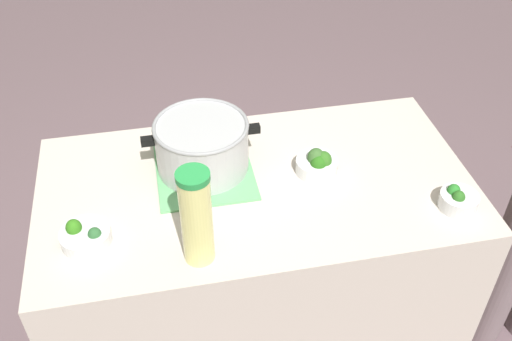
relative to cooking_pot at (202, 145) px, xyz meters
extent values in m
cube|color=beige|center=(0.15, -0.10, -0.53)|extent=(1.30, 0.70, 0.88)
cube|color=#69B875|center=(0.00, 0.00, -0.09)|extent=(0.29, 0.36, 0.01)
cylinder|color=#B7B7BC|center=(0.00, 0.00, -0.01)|extent=(0.28, 0.28, 0.15)
torus|color=#99999E|center=(0.00, 0.00, 0.07)|extent=(0.29, 0.29, 0.01)
cube|color=black|center=(-0.16, 0.00, 0.04)|extent=(0.04, 0.02, 0.02)
cube|color=black|center=(0.16, 0.00, 0.04)|extent=(0.04, 0.02, 0.02)
cylinder|color=#F4EE8F|center=(-0.06, -0.36, 0.04)|extent=(0.08, 0.08, 0.27)
cylinder|color=green|center=(-0.06, -0.36, 0.19)|extent=(0.08, 0.08, 0.02)
ellipsoid|color=yellow|center=(-0.04, -0.36, 0.11)|extent=(0.04, 0.04, 0.01)
cylinder|color=silver|center=(0.69, -0.32, -0.07)|extent=(0.11, 0.11, 0.05)
ellipsoid|color=#2B802B|center=(0.68, -0.30, -0.04)|extent=(0.04, 0.04, 0.04)
ellipsoid|color=#2E6B23|center=(0.68, -0.32, -0.04)|extent=(0.04, 0.04, 0.04)
cylinder|color=silver|center=(0.34, -0.08, -0.07)|extent=(0.13, 0.13, 0.04)
ellipsoid|color=#296819|center=(0.34, -0.10, -0.05)|extent=(0.05, 0.05, 0.06)
ellipsoid|color=#3B662E|center=(0.33, -0.08, -0.04)|extent=(0.05, 0.05, 0.06)
ellipsoid|color=#336C21|center=(0.36, -0.09, -0.04)|extent=(0.05, 0.05, 0.06)
cylinder|color=silver|center=(-0.35, -0.25, -0.07)|extent=(0.14, 0.14, 0.04)
ellipsoid|color=#357E1C|center=(-0.38, -0.23, -0.04)|extent=(0.04, 0.04, 0.05)
ellipsoid|color=#306735|center=(-0.32, -0.26, -0.05)|extent=(0.04, 0.04, 0.04)
cylinder|color=slate|center=(1.05, -0.21, -0.53)|extent=(0.14, 0.14, 0.90)
camera|label=1|loc=(-0.11, -1.40, 1.07)|focal=41.03mm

